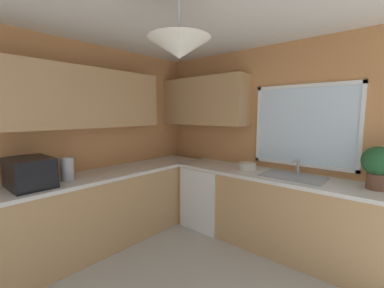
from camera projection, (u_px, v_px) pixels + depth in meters
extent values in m
cube|color=#C6844C|center=(280.00, 143.00, 3.24)|extent=(3.79, 0.06, 2.49)
cube|color=#C6844C|center=(69.00, 145.00, 3.04)|extent=(0.06, 3.83, 2.49)
cube|color=silver|center=(304.00, 126.00, 3.00)|extent=(1.12, 0.02, 0.90)
cube|color=white|center=(306.00, 86.00, 2.93)|extent=(1.20, 0.04, 0.04)
cube|color=white|center=(302.00, 165.00, 3.05)|extent=(1.20, 0.04, 0.04)
cube|color=white|center=(259.00, 124.00, 3.37)|extent=(0.04, 0.04, 0.98)
cube|color=white|center=(362.00, 128.00, 2.61)|extent=(0.04, 0.04, 0.98)
cube|color=tan|center=(55.00, 97.00, 2.70)|extent=(0.32, 2.60, 0.70)
cube|color=tan|center=(204.00, 102.00, 3.77)|extent=(1.42, 0.32, 0.70)
cylinder|color=#B7B7BC|center=(179.00, 11.00, 1.70)|extent=(0.02, 0.02, 0.35)
cone|color=silver|center=(179.00, 48.00, 1.73)|extent=(0.44, 0.44, 0.14)
cube|color=tan|center=(86.00, 216.00, 2.92)|extent=(0.62, 3.41, 0.86)
cube|color=silver|center=(84.00, 178.00, 2.86)|extent=(0.65, 3.44, 0.04)
cube|color=tan|center=(284.00, 215.00, 2.95)|extent=(2.85, 0.62, 0.86)
cube|color=silver|center=(285.00, 178.00, 2.90)|extent=(2.88, 0.65, 0.04)
cube|color=white|center=(209.00, 196.00, 3.63)|extent=(0.60, 0.60, 0.86)
cube|color=black|center=(30.00, 173.00, 2.44)|extent=(0.48, 0.36, 0.29)
cylinder|color=#B7B7BC|center=(67.00, 169.00, 2.69)|extent=(0.14, 0.14, 0.25)
cube|color=#9EA0A5|center=(293.00, 177.00, 2.84)|extent=(0.67, 0.40, 0.02)
cylinder|color=#B7B7BC|center=(298.00, 167.00, 2.95)|extent=(0.03, 0.03, 0.18)
cylinder|color=#B7B7BC|center=(295.00, 161.00, 2.86)|extent=(0.02, 0.20, 0.02)
cylinder|color=brown|center=(376.00, 181.00, 2.37)|extent=(0.16, 0.16, 0.16)
sphere|color=#23562D|center=(378.00, 161.00, 2.35)|extent=(0.28, 0.28, 0.28)
cylinder|color=beige|center=(247.00, 166.00, 3.21)|extent=(0.23, 0.23, 0.09)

